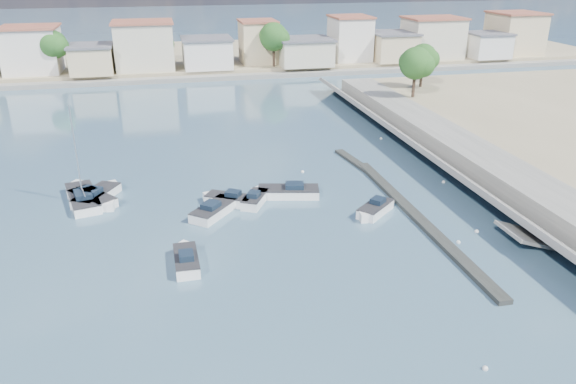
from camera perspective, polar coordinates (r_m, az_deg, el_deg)
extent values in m
plane|color=#334E66|center=(72.71, -2.25, 6.71)|extent=(400.00, 400.00, 0.00)
cube|color=slate|center=(55.56, 22.46, 0.78)|extent=(5.00, 90.00, 1.80)
cube|color=slate|center=(53.23, 18.61, 0.41)|extent=(4.17, 90.00, 2.86)
cube|color=slate|center=(46.63, 23.91, -4.28)|extent=(5.31, 3.50, 1.94)
cube|color=black|center=(47.81, 12.93, -2.43)|extent=(1.00, 26.00, 0.35)
cube|color=black|center=(59.56, 6.83, 3.05)|extent=(2.00, 8.05, 0.30)
cube|color=gray|center=(122.92, -6.94, 13.51)|extent=(160.00, 40.00, 1.40)
cube|color=slate|center=(102.43, -5.58, 11.56)|extent=(160.00, 2.50, 0.80)
cube|color=silver|center=(109.80, -24.55, 12.95)|extent=(9.00, 9.00, 7.50)
cube|color=#99513D|center=(109.34, -24.89, 14.97)|extent=(9.54, 9.54, 0.35)
cube|color=beige|center=(105.59, -19.29, 12.56)|extent=(7.00, 8.00, 4.50)
cube|color=#595960|center=(105.24, -19.46, 13.85)|extent=(7.42, 8.48, 0.35)
cube|color=beige|center=(106.74, -14.39, 14.16)|extent=(10.00, 9.00, 8.00)
cube|color=#99513D|center=(106.25, -14.61, 16.38)|extent=(10.60, 9.54, 0.35)
cube|color=silver|center=(106.31, -8.22, 13.76)|extent=(8.50, 8.50, 5.00)
cube|color=#595960|center=(105.94, -8.31, 15.19)|extent=(9.01, 9.01, 0.35)
cube|color=beige|center=(110.35, -3.06, 14.93)|extent=(6.50, 7.50, 7.50)
cube|color=#99513D|center=(109.89, -3.10, 16.96)|extent=(6.89, 7.95, 0.35)
cube|color=beige|center=(108.37, 1.63, 14.01)|extent=(9.50, 9.00, 4.50)
cube|color=#595960|center=(108.03, 1.65, 15.28)|extent=(10.07, 9.54, 0.35)
cube|color=silver|center=(113.83, 6.31, 15.20)|extent=(7.00, 8.00, 8.00)
cube|color=#99513D|center=(113.37, 6.41, 17.29)|extent=(7.42, 8.48, 0.35)
cube|color=beige|center=(115.04, 10.50, 14.29)|extent=(8.00, 9.00, 5.00)
cube|color=#595960|center=(114.69, 10.60, 15.61)|extent=(8.48, 9.54, 0.35)
cube|color=beige|center=(119.56, 14.47, 14.88)|extent=(10.50, 8.50, 7.50)
cube|color=#99513D|center=(119.13, 14.66, 16.74)|extent=(11.13, 9.01, 0.35)
cube|color=silver|center=(123.40, 19.52, 13.84)|extent=(7.50, 7.50, 4.50)
cube|color=#595960|center=(123.10, 19.67, 14.95)|extent=(7.95, 7.95, 0.35)
cube|color=beige|center=(130.02, 22.02, 14.68)|extent=(9.00, 9.50, 8.00)
cube|color=#99513D|center=(129.62, 22.30, 16.49)|extent=(9.54, 10.07, 0.35)
cylinder|color=#38281E|center=(106.48, -22.51, 11.88)|extent=(0.44, 0.44, 3.38)
sphere|color=#1F4A18|center=(106.00, -22.78, 13.65)|extent=(4.80, 4.80, 4.80)
sphere|color=#1F4A18|center=(105.30, -22.32, 13.54)|extent=(3.60, 3.60, 3.60)
sphere|color=#1F4A18|center=(106.54, -23.17, 13.71)|extent=(3.30, 3.30, 3.30)
cylinder|color=#38281E|center=(108.08, -12.63, 13.05)|extent=(0.44, 0.44, 2.93)
sphere|color=#1F4A18|center=(107.66, -12.76, 14.56)|extent=(4.16, 4.16, 4.16)
sphere|color=#1F4A18|center=(107.18, -12.32, 14.46)|extent=(3.12, 3.12, 3.12)
sphere|color=#1F4A18|center=(108.03, -13.12, 14.63)|extent=(2.86, 2.86, 2.86)
cylinder|color=#38281E|center=(106.14, -1.46, 13.58)|extent=(0.44, 0.44, 3.60)
sphere|color=#1F4A18|center=(105.64, -1.48, 15.49)|extent=(5.12, 5.12, 5.12)
sphere|color=#1F4A18|center=(105.24, -0.87, 15.34)|extent=(3.84, 3.84, 3.84)
sphere|color=#1F4A18|center=(105.93, -1.97, 15.59)|extent=(3.52, 3.52, 3.52)
cylinder|color=#38281E|center=(113.23, 6.43, 13.91)|extent=(0.44, 0.44, 3.15)
sphere|color=#1F4A18|center=(112.81, 6.50, 15.48)|extent=(4.48, 4.48, 4.48)
sphere|color=#1F4A18|center=(112.59, 7.01, 15.33)|extent=(3.36, 3.36, 3.36)
sphere|color=#1F4A18|center=(112.96, 6.08, 15.58)|extent=(3.08, 3.08, 3.08)
cylinder|color=#38281E|center=(118.55, 14.13, 13.67)|extent=(0.44, 0.44, 2.70)
sphere|color=#1F4A18|center=(118.19, 14.26, 14.95)|extent=(3.84, 3.84, 3.84)
sphere|color=#1F4A18|center=(118.11, 14.68, 14.82)|extent=(2.88, 2.88, 2.88)
sphere|color=#1F4A18|center=(118.23, 13.91, 15.04)|extent=(2.64, 2.64, 2.64)
cylinder|color=#38281E|center=(82.32, 12.64, 10.50)|extent=(0.44, 0.44, 3.15)
sphere|color=#1F4A18|center=(81.75, 12.83, 12.64)|extent=(4.48, 4.48, 4.48)
sphere|color=#1F4A18|center=(81.65, 13.53, 12.41)|extent=(3.36, 3.36, 3.36)
sphere|color=#1F4A18|center=(81.81, 12.26, 12.79)|extent=(3.08, 3.08, 3.08)
cylinder|color=#38281E|center=(89.35, 13.38, 11.30)|extent=(0.44, 0.44, 2.93)
sphere|color=#1F4A18|center=(88.86, 13.55, 13.12)|extent=(4.16, 4.16, 4.16)
sphere|color=#1F4A18|center=(88.77, 14.15, 12.93)|extent=(3.12, 3.12, 3.12)
sphere|color=#1F4A18|center=(88.90, 13.06, 13.26)|extent=(2.86, 2.86, 2.86)
cube|color=white|center=(40.25, -10.27, -7.03)|extent=(1.66, 4.11, 1.00)
cube|color=white|center=(41.79, -10.45, -5.86)|extent=(1.60, 1.60, 1.00)
cube|color=#262628|center=(40.01, -10.32, -6.41)|extent=(1.69, 4.11, 0.08)
cube|color=#14212F|center=(39.54, -10.30, -6.38)|extent=(1.01, 1.24, 0.48)
cube|color=white|center=(49.34, -3.36, -0.89)|extent=(3.00, 3.90, 1.00)
cube|color=white|center=(50.70, -2.81, -0.21)|extent=(1.30, 1.30, 1.00)
cube|color=#262628|center=(49.15, -3.37, -0.35)|extent=(3.03, 3.92, 0.08)
cube|color=#14212F|center=(48.74, -3.51, -0.26)|extent=(1.32, 1.39, 0.48)
cube|color=white|center=(50.83, 0.05, -0.12)|extent=(5.79, 3.22, 1.00)
cube|color=white|center=(50.87, -2.61, -0.12)|extent=(2.03, 2.03, 1.00)
cube|color=#262628|center=(50.64, 0.05, 0.40)|extent=(5.80, 3.26, 0.08)
cube|color=#14212F|center=(50.55, 0.67, 0.66)|extent=(1.88, 1.61, 0.48)
cube|color=white|center=(48.00, 8.86, -1.84)|extent=(3.96, 3.78, 1.00)
cube|color=white|center=(46.65, 7.93, -2.53)|extent=(1.19, 1.19, 1.00)
cube|color=#262628|center=(47.80, 8.89, -1.29)|extent=(3.98, 3.80, 0.08)
cube|color=#14212F|center=(48.02, 9.12, -0.88)|extent=(1.53, 1.51, 0.48)
cube|color=white|center=(52.86, -18.85, -0.48)|extent=(4.14, 5.36, 1.00)
cube|color=white|center=(54.49, -17.62, 0.38)|extent=(1.75, 1.75, 1.00)
cube|color=#262628|center=(52.67, -18.91, 0.02)|extent=(4.17, 5.38, 0.08)
cube|color=#14212F|center=(52.21, -19.25, 0.06)|extent=(1.80, 1.91, 0.48)
cube|color=white|center=(49.51, -6.00, -0.89)|extent=(4.30, 3.44, 1.00)
cube|color=white|center=(50.18, -7.82, -0.65)|extent=(1.39, 1.39, 1.00)
cube|color=#262628|center=(49.32, -6.02, -0.36)|extent=(4.32, 3.47, 0.08)
cube|color=#14212F|center=(49.07, -5.60, -0.16)|extent=(1.55, 1.48, 0.48)
cube|color=white|center=(52.41, -19.25, -0.74)|extent=(4.58, 5.11, 1.00)
cube|color=white|center=(50.69, -17.92, -1.36)|extent=(1.49, 1.49, 1.00)
cube|color=#262628|center=(52.22, -19.32, -0.23)|extent=(4.61, 5.14, 0.08)
cube|color=#14212F|center=(52.54, -19.65, 0.14)|extent=(1.85, 1.91, 0.48)
cube|color=white|center=(47.64, -7.48, -1.95)|extent=(4.56, 4.96, 1.00)
cube|color=white|center=(49.21, -6.14, -1.05)|extent=(1.47, 1.47, 1.00)
cube|color=#262628|center=(47.43, -7.51, -1.40)|extent=(4.59, 4.98, 0.08)
cube|color=#14212F|center=(46.97, -7.85, -1.35)|extent=(1.84, 1.87, 0.48)
cube|color=white|center=(52.75, -20.09, -0.70)|extent=(3.73, 7.02, 1.00)
cube|color=white|center=(55.48, -20.50, 0.38)|extent=(2.17, 2.17, 1.00)
cube|color=#262628|center=(52.57, -20.17, -0.20)|extent=(3.77, 7.03, 0.08)
cube|color=#14212F|center=(51.86, -20.10, -0.21)|extent=(1.81, 2.27, 0.48)
cylinder|color=silver|center=(51.24, -20.76, 3.92)|extent=(0.12, 0.12, 8.00)
cylinder|color=silver|center=(51.20, -20.09, 0.05)|extent=(0.64, 2.35, 0.08)
sphere|color=silver|center=(44.69, 16.92, -4.90)|extent=(0.32, 0.32, 0.32)
sphere|color=silver|center=(46.81, 18.61, -3.83)|extent=(0.32, 0.32, 0.32)
sphere|color=silver|center=(32.63, 19.39, -16.56)|extent=(0.32, 0.32, 0.32)
sphere|color=silver|center=(56.07, 15.52, 0.98)|extent=(0.32, 0.32, 0.32)
sphere|color=silver|center=(56.64, 1.47, 2.06)|extent=(0.32, 0.32, 0.32)
sphere|color=silver|center=(68.22, 9.43, 5.38)|extent=(0.32, 0.32, 0.32)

